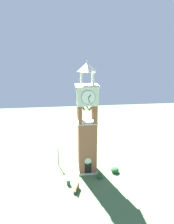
# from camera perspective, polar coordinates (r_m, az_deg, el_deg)

# --- Properties ---
(ground) EXTENTS (80.00, 80.00, 0.00)m
(ground) POSITION_cam_1_polar(r_m,az_deg,el_deg) (34.17, 0.00, -16.78)
(ground) COLOR #517547
(clock_tower) EXTENTS (3.46, 3.46, 18.06)m
(clock_tower) POSITION_cam_1_polar(r_m,az_deg,el_deg) (30.58, 0.00, -5.14)
(clock_tower) COLOR #93543D
(clock_tower) RESTS_ON ground
(park_bench) EXTENTS (0.95, 1.65, 0.95)m
(park_bench) POSITION_cam_1_polar(r_m,az_deg,el_deg) (29.76, -3.08, -21.63)
(park_bench) COLOR brown
(park_bench) RESTS_ON ground
(lamp_post) EXTENTS (0.36, 0.36, 3.50)m
(lamp_post) POSITION_cam_1_polar(r_m,az_deg,el_deg) (34.27, -8.56, -12.05)
(lamp_post) COLOR black
(lamp_post) RESTS_ON ground
(trash_bin) EXTENTS (0.52, 0.52, 0.80)m
(trash_bin) POSITION_cam_1_polar(r_m,az_deg,el_deg) (30.97, -5.54, -20.08)
(trash_bin) COLOR #38513D
(trash_bin) RESTS_ON ground
(shrub_near_entry) EXTENTS (1.27, 1.27, 0.86)m
(shrub_near_entry) POSITION_cam_1_polar(r_m,az_deg,el_deg) (33.71, 8.29, -16.65)
(shrub_near_entry) COLOR #28562D
(shrub_near_entry) RESTS_ON ground
(shrub_left_of_tower) EXTENTS (1.04, 1.04, 0.74)m
(shrub_left_of_tower) POSITION_cam_1_polar(r_m,az_deg,el_deg) (32.25, 3.84, -18.38)
(shrub_left_of_tower) COLOR #28562D
(shrub_left_of_tower) RESTS_ON ground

